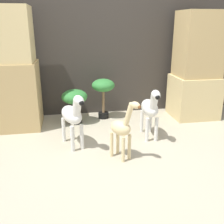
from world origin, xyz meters
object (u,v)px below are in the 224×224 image
at_px(zebra_left, 73,115).
at_px(giraffe_figurine, 122,128).
at_px(potted_palm_front, 75,99).
at_px(zebra_right, 150,108).
at_px(potted_palm_back, 103,88).

relative_size(zebra_left, giraffe_figurine, 1.00).
distance_m(giraffe_figurine, potted_palm_front, 1.19).
height_order(zebra_right, potted_palm_back, zebra_right).
bearing_deg(zebra_left, giraffe_figurine, -37.71).
distance_m(zebra_right, zebra_left, 0.92).
height_order(zebra_right, potted_palm_front, zebra_right).
bearing_deg(zebra_left, potted_palm_back, 62.22).
bearing_deg(zebra_right, potted_palm_front, 143.38).
distance_m(giraffe_figurine, potted_palm_back, 1.25).
distance_m(zebra_right, potted_palm_front, 1.08).
bearing_deg(giraffe_figurine, potted_palm_front, 111.31).
bearing_deg(potted_palm_front, potted_palm_back, 18.76).
xyz_separation_m(zebra_right, giraffe_figurine, (-0.44, -0.46, -0.04)).
height_order(potted_palm_front, potted_palm_back, potted_palm_back).
distance_m(zebra_right, giraffe_figurine, 0.64).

